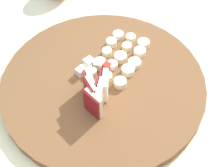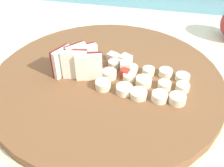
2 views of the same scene
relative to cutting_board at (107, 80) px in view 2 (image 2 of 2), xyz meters
name	(u,v)px [view 2 (image 2 of 2)]	position (x,y,z in m)	size (l,w,h in m)	color
tile_backsplash	(162,69)	(0.11, 0.40, -0.24)	(2.40, 0.04, 1.34)	#6BADC6
cutting_board	(107,80)	(0.00, 0.00, 0.00)	(0.44, 0.44, 0.02)	brown
apple_wedge_fan	(79,62)	(-0.05, -0.01, 0.04)	(0.09, 0.07, 0.06)	#A32323
apple_dice_pile	(122,62)	(0.02, 0.04, 0.02)	(0.06, 0.07, 0.02)	beige
banana_slice_rows	(143,82)	(0.07, -0.01, 0.02)	(0.17, 0.10, 0.01)	beige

